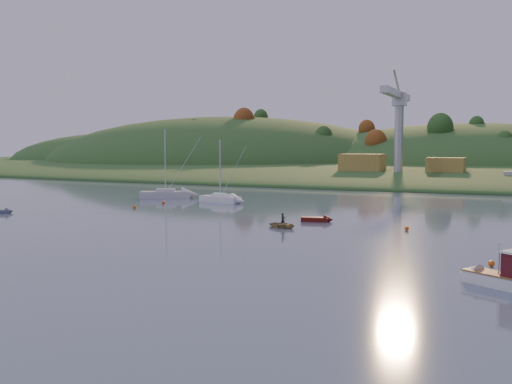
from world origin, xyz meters
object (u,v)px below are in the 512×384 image
at_px(sailboat_near, 166,194).
at_px(red_tender, 321,219).
at_px(canoe, 283,225).
at_px(fishing_boat, 494,274).
at_px(sailboat_far, 220,198).
at_px(grey_dinghy, 4,212).

distance_m(sailboat_near, red_tender, 39.85).
relative_size(sailboat_near, canoe, 3.71).
height_order(sailboat_near, canoe, sailboat_near).
distance_m(fishing_boat, sailboat_near, 71.45).
relative_size(sailboat_near, sailboat_far, 1.19).
relative_size(sailboat_near, grey_dinghy, 3.63).
distance_m(fishing_boat, canoe, 29.94).
bearing_deg(canoe, red_tender, -4.88).
bearing_deg(grey_dinghy, canoe, -34.49).
bearing_deg(sailboat_near, red_tender, -55.28).
relative_size(sailboat_near, red_tender, 2.98).
distance_m(sailboat_near, canoe, 41.53).
bearing_deg(sailboat_far, canoe, -35.69).
xyz_separation_m(sailboat_far, canoe, (20.52, -22.71, -0.35)).
height_order(sailboat_near, red_tender, sailboat_near).
bearing_deg(fishing_boat, sailboat_near, -8.03).
height_order(red_tender, grey_dinghy, red_tender).
bearing_deg(sailboat_near, canoe, -65.09).
relative_size(canoe, red_tender, 0.80).
bearing_deg(sailboat_near, grey_dinghy, -131.98).
distance_m(canoe, red_tender, 7.15).
xyz_separation_m(fishing_boat, red_tender, (-20.78, 25.80, -0.47)).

